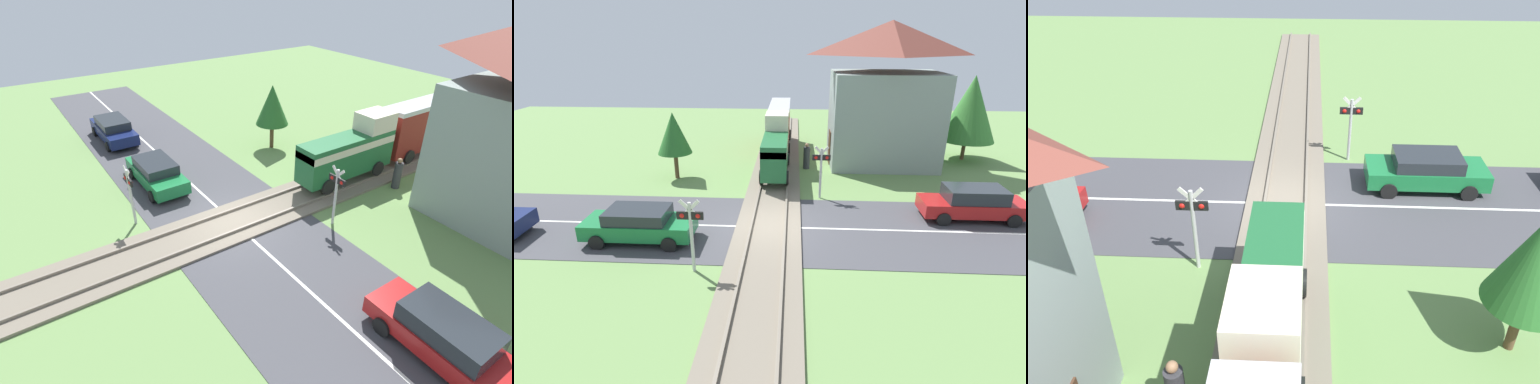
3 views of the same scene
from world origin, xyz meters
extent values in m
plane|color=#66894C|center=(0.00, 0.00, 0.00)|extent=(60.00, 60.00, 0.00)
cube|color=#424247|center=(0.00, 0.00, 0.01)|extent=(48.00, 6.40, 0.02)
cube|color=silver|center=(0.00, 0.00, 0.02)|extent=(48.00, 0.12, 0.00)
cube|color=#756B5B|center=(0.00, 0.00, 0.06)|extent=(2.80, 48.00, 0.12)
cube|color=slate|center=(-0.72, 0.00, 0.18)|extent=(0.10, 48.00, 0.12)
cube|color=slate|center=(0.72, 0.00, 0.18)|extent=(0.10, 48.00, 0.12)
cube|color=#1E6033|center=(0.00, 6.54, 1.57)|extent=(1.35, 5.40, 1.90)
cube|color=beige|center=(0.00, 6.54, 2.09)|extent=(1.37, 5.40, 0.36)
cube|color=beige|center=(0.00, 8.38, 2.97)|extent=(1.35, 1.73, 0.90)
cylinder|color=black|center=(-0.72, 4.81, 0.62)|extent=(0.14, 0.76, 0.76)
cylinder|color=black|center=(0.72, 4.81, 0.62)|extent=(0.14, 0.76, 0.76)
cube|color=#197038|center=(-5.09, -1.44, 0.61)|extent=(4.36, 1.71, 0.62)
cube|color=#23282D|center=(-5.09, -1.44, 1.15)|extent=(2.40, 1.57, 0.46)
cylinder|color=black|center=(-3.67, -0.58, 0.30)|extent=(0.60, 0.18, 0.60)
cylinder|color=black|center=(-3.67, -2.30, 0.30)|extent=(0.60, 0.18, 0.60)
cylinder|color=black|center=(-6.51, -0.58, 0.30)|extent=(0.60, 0.18, 0.60)
cylinder|color=black|center=(-6.51, -2.30, 0.30)|extent=(0.60, 0.18, 0.60)
cylinder|color=black|center=(7.60, 0.63, 0.30)|extent=(0.60, 0.18, 0.60)
cylinder|color=black|center=(7.60, 2.25, 0.30)|extent=(0.60, 0.18, 0.60)
cylinder|color=#B7B7B7|center=(-2.40, -3.55, 1.31)|extent=(0.12, 0.12, 2.61)
cube|color=black|center=(-2.40, -3.55, 2.14)|extent=(0.90, 0.08, 0.28)
sphere|color=red|center=(-2.67, -3.55, 2.14)|extent=(0.18, 0.18, 0.18)
sphere|color=red|center=(-2.13, -3.55, 2.14)|extent=(0.18, 0.18, 0.18)
cube|color=silver|center=(-2.40, -3.55, 2.36)|extent=(0.72, 0.04, 0.72)
cube|color=silver|center=(-2.40, -3.55, 2.36)|extent=(0.72, 0.04, 0.72)
cylinder|color=#B7B7B7|center=(2.40, 3.55, 1.31)|extent=(0.12, 0.12, 2.61)
cube|color=black|center=(2.40, 3.55, 2.14)|extent=(0.90, 0.08, 0.28)
sphere|color=red|center=(2.67, 3.55, 2.14)|extent=(0.18, 0.18, 0.18)
sphere|color=red|center=(2.13, 3.55, 2.14)|extent=(0.18, 0.18, 0.18)
cube|color=silver|center=(2.40, 3.55, 2.36)|extent=(0.72, 0.04, 0.72)
cube|color=silver|center=(2.40, 3.55, 2.36)|extent=(0.72, 0.04, 0.72)
sphere|color=#936B4C|center=(1.84, 8.39, 1.49)|extent=(0.25, 0.25, 0.25)
cylinder|color=brown|center=(-5.72, 6.17, 0.75)|extent=(0.24, 0.24, 1.50)
cone|color=#286628|center=(-5.72, 6.17, 2.66)|extent=(1.93, 1.93, 2.32)
camera|label=1|loc=(12.42, -7.25, 9.95)|focal=28.00mm
camera|label=2|loc=(0.99, -15.49, 7.74)|focal=28.00mm
camera|label=3|loc=(-0.70, 14.87, 9.51)|focal=35.00mm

